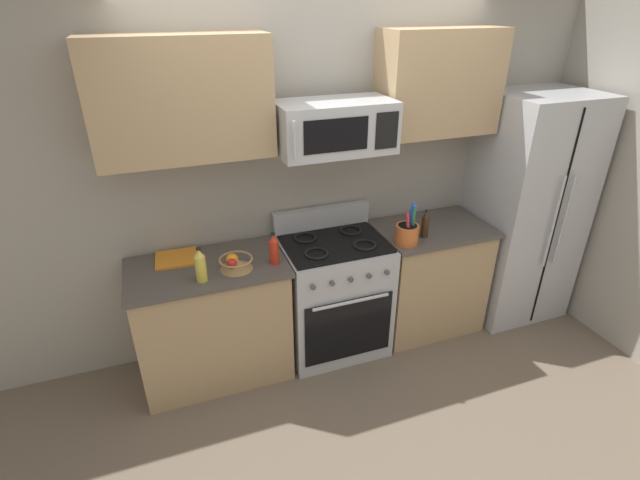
{
  "coord_description": "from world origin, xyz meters",
  "views": [
    {
      "loc": [
        -1.12,
        -2.13,
        2.51
      ],
      "look_at": [
        -0.15,
        0.55,
        1.03
      ],
      "focal_mm": 26.41,
      "sensor_mm": 36.0,
      "label": 1
    }
  ],
  "objects_px": {
    "fruit_basket": "(235,263)",
    "microwave": "(335,127)",
    "range_oven": "(334,294)",
    "bottle_hot_sauce": "(274,250)",
    "refrigerator": "(524,209)",
    "bottle_oil": "(200,266)",
    "utensil_crock": "(407,233)",
    "cutting_board": "(178,258)",
    "bottle_soy": "(425,225)"
  },
  "relations": [
    {
      "from": "fruit_basket",
      "to": "bottle_hot_sauce",
      "type": "distance_m",
      "value": 0.27
    },
    {
      "from": "range_oven",
      "to": "refrigerator",
      "type": "relative_size",
      "value": 0.58
    },
    {
      "from": "utensil_crock",
      "to": "cutting_board",
      "type": "height_order",
      "value": "utensil_crock"
    },
    {
      "from": "bottle_hot_sauce",
      "to": "utensil_crock",
      "type": "bearing_deg",
      "value": -2.58
    },
    {
      "from": "microwave",
      "to": "cutting_board",
      "type": "bearing_deg",
      "value": 172.95
    },
    {
      "from": "microwave",
      "to": "utensil_crock",
      "type": "bearing_deg",
      "value": -20.7
    },
    {
      "from": "fruit_basket",
      "to": "range_oven",
      "type": "bearing_deg",
      "value": 7.82
    },
    {
      "from": "bottle_soy",
      "to": "refrigerator",
      "type": "bearing_deg",
      "value": 5.61
    },
    {
      "from": "refrigerator",
      "to": "bottle_oil",
      "type": "relative_size",
      "value": 7.99
    },
    {
      "from": "refrigerator",
      "to": "utensil_crock",
      "type": "relative_size",
      "value": 5.91
    },
    {
      "from": "bottle_oil",
      "to": "bottle_soy",
      "type": "distance_m",
      "value": 1.64
    },
    {
      "from": "utensil_crock",
      "to": "fruit_basket",
      "type": "bearing_deg",
      "value": 177.16
    },
    {
      "from": "bottle_oil",
      "to": "bottle_soy",
      "type": "xyz_separation_m",
      "value": [
        1.64,
        0.06,
        -0.01
      ]
    },
    {
      "from": "utensil_crock",
      "to": "bottle_soy",
      "type": "bearing_deg",
      "value": 14.92
    },
    {
      "from": "microwave",
      "to": "bottle_hot_sauce",
      "type": "height_order",
      "value": "microwave"
    },
    {
      "from": "refrigerator",
      "to": "bottle_oil",
      "type": "distance_m",
      "value": 2.65
    },
    {
      "from": "bottle_hot_sauce",
      "to": "bottle_soy",
      "type": "xyz_separation_m",
      "value": [
        1.15,
        0.0,
        -0.01
      ]
    },
    {
      "from": "utensil_crock",
      "to": "cutting_board",
      "type": "relative_size",
      "value": 1.1
    },
    {
      "from": "bottle_oil",
      "to": "bottle_hot_sauce",
      "type": "relative_size",
      "value": 1.04
    },
    {
      "from": "cutting_board",
      "to": "bottle_hot_sauce",
      "type": "height_order",
      "value": "bottle_hot_sauce"
    },
    {
      "from": "utensil_crock",
      "to": "bottle_oil",
      "type": "height_order",
      "value": "utensil_crock"
    },
    {
      "from": "utensil_crock",
      "to": "bottle_oil",
      "type": "bearing_deg",
      "value": -179.62
    },
    {
      "from": "fruit_basket",
      "to": "bottle_soy",
      "type": "height_order",
      "value": "bottle_soy"
    },
    {
      "from": "microwave",
      "to": "bottle_hot_sauce",
      "type": "bearing_deg",
      "value": -163.18
    },
    {
      "from": "range_oven",
      "to": "refrigerator",
      "type": "distance_m",
      "value": 1.74
    },
    {
      "from": "bottle_oil",
      "to": "bottle_soy",
      "type": "height_order",
      "value": "bottle_oil"
    },
    {
      "from": "bottle_oil",
      "to": "cutting_board",
      "type": "bearing_deg",
      "value": 110.39
    },
    {
      "from": "microwave",
      "to": "bottle_oil",
      "type": "relative_size",
      "value": 3.22
    },
    {
      "from": "utensil_crock",
      "to": "bottle_soy",
      "type": "relative_size",
      "value": 1.47
    },
    {
      "from": "refrigerator",
      "to": "fruit_basket",
      "type": "bearing_deg",
      "value": -178.01
    },
    {
      "from": "refrigerator",
      "to": "bottle_oil",
      "type": "bearing_deg",
      "value": -176.64
    },
    {
      "from": "range_oven",
      "to": "bottle_hot_sauce",
      "type": "distance_m",
      "value": 0.73
    },
    {
      "from": "refrigerator",
      "to": "fruit_basket",
      "type": "height_order",
      "value": "refrigerator"
    },
    {
      "from": "microwave",
      "to": "utensil_crock",
      "type": "relative_size",
      "value": 2.38
    },
    {
      "from": "cutting_board",
      "to": "bottle_oil",
      "type": "relative_size",
      "value": 1.23
    },
    {
      "from": "utensil_crock",
      "to": "bottle_hot_sauce",
      "type": "height_order",
      "value": "utensil_crock"
    },
    {
      "from": "fruit_basket",
      "to": "cutting_board",
      "type": "relative_size",
      "value": 0.77
    },
    {
      "from": "microwave",
      "to": "fruit_basket",
      "type": "bearing_deg",
      "value": -170.21
    },
    {
      "from": "microwave",
      "to": "utensil_crock",
      "type": "xyz_separation_m",
      "value": [
        0.5,
        -0.19,
        -0.76
      ]
    },
    {
      "from": "cutting_board",
      "to": "bottle_hot_sauce",
      "type": "bearing_deg",
      "value": -24.56
    },
    {
      "from": "fruit_basket",
      "to": "microwave",
      "type": "bearing_deg",
      "value": 9.79
    },
    {
      "from": "range_oven",
      "to": "fruit_basket",
      "type": "distance_m",
      "value": 0.89
    },
    {
      "from": "bottle_oil",
      "to": "microwave",
      "type": "bearing_deg",
      "value": 11.61
    },
    {
      "from": "bottle_hot_sauce",
      "to": "refrigerator",
      "type": "bearing_deg",
      "value": 2.69
    },
    {
      "from": "utensil_crock",
      "to": "fruit_basket",
      "type": "height_order",
      "value": "utensil_crock"
    },
    {
      "from": "refrigerator",
      "to": "cutting_board",
      "type": "distance_m",
      "value": 2.77
    },
    {
      "from": "microwave",
      "to": "fruit_basket",
      "type": "relative_size",
      "value": 3.4
    },
    {
      "from": "fruit_basket",
      "to": "cutting_board",
      "type": "bearing_deg",
      "value": 143.28
    },
    {
      "from": "bottle_soy",
      "to": "range_oven",
      "type": "bearing_deg",
      "value": 170.21
    },
    {
      "from": "microwave",
      "to": "bottle_oil",
      "type": "bearing_deg",
      "value": -168.39
    }
  ]
}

